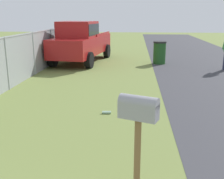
% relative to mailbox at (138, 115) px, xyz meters
% --- Properties ---
extents(mailbox, '(0.38, 0.56, 1.38)m').
position_rel_mailbox_xyz_m(mailbox, '(0.00, 0.00, 0.00)').
color(mailbox, brown).
rests_on(mailbox, ground).
extents(pickup_truck, '(5.36, 2.61, 2.09)m').
position_rel_mailbox_xyz_m(pickup_truck, '(10.61, 2.88, -0.01)').
color(pickup_truck, maroon).
rests_on(pickup_truck, ground).
extents(trash_bin, '(0.65, 0.65, 1.12)m').
position_rel_mailbox_xyz_m(trash_bin, '(10.50, -1.13, -0.54)').
color(trash_bin, '#1E4C1E').
rests_on(trash_bin, ground).
extents(fence_section, '(17.05, 0.07, 1.73)m').
position_rel_mailbox_xyz_m(fence_section, '(6.24, 4.22, -0.17)').
color(fence_section, '#9EA3A8').
rests_on(fence_section, ground).
extents(litter_bottle_near_hydrant, '(0.08, 0.22, 0.07)m').
position_rel_mailbox_xyz_m(litter_bottle_near_hydrant, '(3.00, 0.75, -1.07)').
color(litter_bottle_near_hydrant, '#B2D8BF').
rests_on(litter_bottle_near_hydrant, ground).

